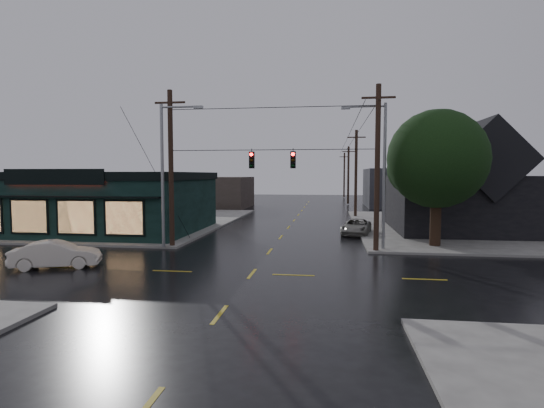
# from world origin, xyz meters

# --- Properties ---
(ground_plane) EXTENTS (160.00, 160.00, 0.00)m
(ground_plane) POSITION_xyz_m (0.00, 0.00, 0.00)
(ground_plane) COLOR black
(sidewalk_nw) EXTENTS (28.00, 28.00, 0.15)m
(sidewalk_nw) POSITION_xyz_m (-20.00, 20.00, 0.07)
(sidewalk_nw) COLOR slate
(sidewalk_nw) RESTS_ON ground
(sidewalk_ne) EXTENTS (28.00, 28.00, 0.15)m
(sidewalk_ne) POSITION_xyz_m (20.00, 20.00, 0.07)
(sidewalk_ne) COLOR slate
(sidewalk_ne) RESTS_ON ground
(pizza_shop) EXTENTS (16.30, 12.34, 4.90)m
(pizza_shop) POSITION_xyz_m (-15.00, 12.94, 2.56)
(pizza_shop) COLOR black
(pizza_shop) RESTS_ON ground
(ne_building) EXTENTS (12.60, 11.60, 8.75)m
(ne_building) POSITION_xyz_m (15.00, 17.00, 4.47)
(ne_building) COLOR black
(ne_building) RESTS_ON ground
(corner_tree) EXTENTS (6.35, 6.35, 8.79)m
(corner_tree) POSITION_xyz_m (10.49, 8.79, 5.74)
(corner_tree) COLOR black
(corner_tree) RESTS_ON ground
(utility_pole_nw) EXTENTS (2.00, 0.32, 10.15)m
(utility_pole_nw) POSITION_xyz_m (-6.50, 6.50, 0.00)
(utility_pole_nw) COLOR black
(utility_pole_nw) RESTS_ON ground
(utility_pole_ne) EXTENTS (2.00, 0.32, 10.15)m
(utility_pole_ne) POSITION_xyz_m (6.50, 6.50, 0.00)
(utility_pole_ne) COLOR black
(utility_pole_ne) RESTS_ON ground
(utility_pole_far_a) EXTENTS (2.00, 0.32, 9.65)m
(utility_pole_far_a) POSITION_xyz_m (6.50, 28.00, 0.00)
(utility_pole_far_a) COLOR black
(utility_pole_far_a) RESTS_ON ground
(utility_pole_far_b) EXTENTS (2.00, 0.32, 9.15)m
(utility_pole_far_b) POSITION_xyz_m (6.50, 48.00, 0.00)
(utility_pole_far_b) COLOR black
(utility_pole_far_b) RESTS_ON ground
(utility_pole_far_c) EXTENTS (2.00, 0.32, 9.15)m
(utility_pole_far_c) POSITION_xyz_m (6.50, 68.00, 0.00)
(utility_pole_far_c) COLOR black
(utility_pole_far_c) RESTS_ON ground
(span_signal_assembly) EXTENTS (13.00, 0.48, 1.23)m
(span_signal_assembly) POSITION_xyz_m (0.10, 6.50, 5.70)
(span_signal_assembly) COLOR black
(span_signal_assembly) RESTS_ON ground
(streetlight_nw) EXTENTS (5.40, 0.30, 9.15)m
(streetlight_nw) POSITION_xyz_m (-6.80, 5.80, 0.00)
(streetlight_nw) COLOR gray
(streetlight_nw) RESTS_ON ground
(streetlight_ne) EXTENTS (5.40, 0.30, 9.15)m
(streetlight_ne) POSITION_xyz_m (7.00, 7.20, 0.00)
(streetlight_ne) COLOR gray
(streetlight_ne) RESTS_ON ground
(bg_building_west) EXTENTS (12.00, 10.00, 4.40)m
(bg_building_west) POSITION_xyz_m (-14.00, 40.00, 2.20)
(bg_building_west) COLOR #382F29
(bg_building_west) RESTS_ON ground
(bg_building_east) EXTENTS (14.00, 12.00, 5.60)m
(bg_building_east) POSITION_xyz_m (16.00, 45.00, 2.80)
(bg_building_east) COLOR #2C2D32
(bg_building_east) RESTS_ON ground
(sedan_cream) EXTENTS (4.46, 2.91, 1.39)m
(sedan_cream) POSITION_xyz_m (-10.15, -0.08, 0.69)
(sedan_cream) COLOR beige
(sedan_cream) RESTS_ON ground
(suv_silver) EXTENTS (2.81, 4.75, 1.24)m
(suv_silver) POSITION_xyz_m (5.78, 14.23, 0.62)
(suv_silver) COLOR gray
(suv_silver) RESTS_ON ground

